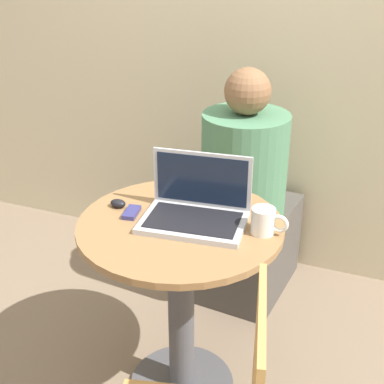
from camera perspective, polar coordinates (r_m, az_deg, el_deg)
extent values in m
cube|color=beige|center=(2.69, 8.12, 17.80)|extent=(7.00, 0.05, 2.60)
cylinder|color=#4C4C51|center=(2.33, -1.07, -19.69)|extent=(0.42, 0.42, 0.02)
cylinder|color=#4C4C51|center=(2.08, -1.16, -12.56)|extent=(0.10, 0.10, 0.72)
cylinder|color=olive|center=(1.87, -1.26, -3.61)|extent=(0.72, 0.72, 0.02)
cube|color=#B7B7BC|center=(1.84, 0.14, -3.26)|extent=(0.38, 0.27, 0.02)
cube|color=black|center=(1.83, 0.14, -2.95)|extent=(0.33, 0.22, 0.00)
cube|color=#B7B7BC|center=(1.89, 1.08, 1.38)|extent=(0.36, 0.05, 0.20)
cube|color=#141E33|center=(1.88, 1.03, 1.30)|extent=(0.33, 0.04, 0.18)
cube|color=navy|center=(1.92, -6.47, -2.18)|extent=(0.06, 0.10, 0.02)
ellipsoid|color=black|center=(1.97, -7.90, -1.21)|extent=(0.06, 0.04, 0.03)
cylinder|color=white|center=(1.79, 7.59, -3.06)|extent=(0.08, 0.08, 0.09)
torus|color=white|center=(1.78, 9.26, -3.36)|extent=(0.07, 0.01, 0.07)
cube|color=#4C4742|center=(2.74, 6.20, -5.99)|extent=(0.41, 0.57, 0.45)
cylinder|color=#4C7F5B|center=(2.40, 5.57, 2.35)|extent=(0.38, 0.38, 0.52)
sphere|color=brown|center=(2.28, 5.96, 10.64)|extent=(0.20, 0.20, 0.20)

